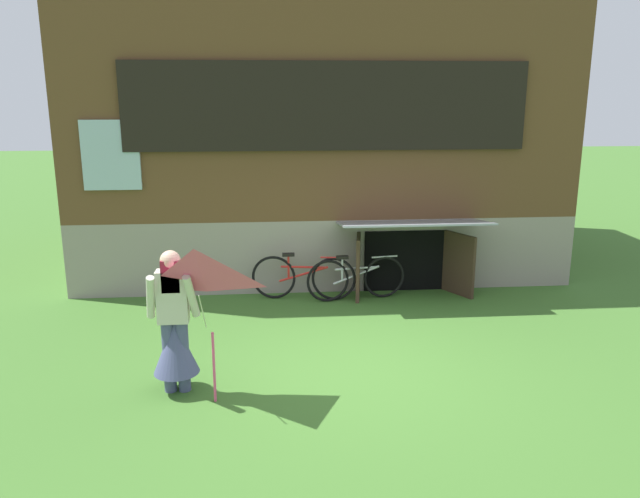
# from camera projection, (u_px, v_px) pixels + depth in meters

# --- Properties ---
(ground_plane) EXTENTS (60.00, 60.00, 0.00)m
(ground_plane) POSITION_uv_depth(u_px,v_px,m) (350.00, 366.00, 7.91)
(ground_plane) COLOR #3D6B28
(log_house) EXTENTS (8.64, 6.62, 4.99)m
(log_house) POSITION_uv_depth(u_px,v_px,m) (314.00, 134.00, 12.84)
(log_house) COLOR gray
(log_house) RESTS_ON ground_plane
(person) EXTENTS (0.61, 0.53, 1.67)m
(person) POSITION_uv_depth(u_px,v_px,m) (175.00, 333.00, 7.09)
(person) COLOR #474C75
(person) RESTS_ON ground_plane
(kite) EXTENTS (1.01, 0.98, 1.72)m
(kite) POSITION_uv_depth(u_px,v_px,m) (196.00, 291.00, 6.42)
(kite) COLOR #E54C7F
(kite) RESTS_ON ground_plane
(bicycle_silver) EXTENTS (1.66, 0.28, 0.76)m
(bicycle_silver) POSITION_uv_depth(u_px,v_px,m) (356.00, 278.00, 10.33)
(bicycle_silver) COLOR black
(bicycle_silver) RESTS_ON ground_plane
(bicycle_red) EXTENTS (1.71, 0.33, 0.78)m
(bicycle_red) POSITION_uv_depth(u_px,v_px,m) (303.00, 277.00, 10.33)
(bicycle_red) COLOR black
(bicycle_red) RESTS_ON ground_plane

